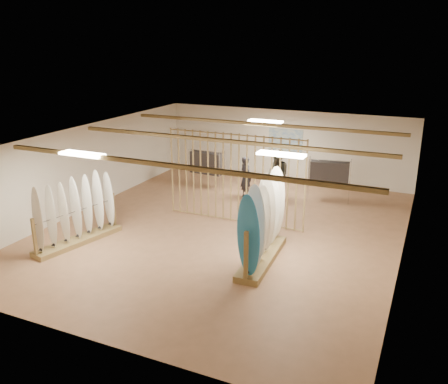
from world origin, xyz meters
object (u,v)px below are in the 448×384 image
at_px(clothing_rack_b, 329,174).
at_px(rack_left, 77,221).
at_px(shopper_b, 277,172).
at_px(rack_right, 262,233).
at_px(shopper_a, 246,174).
at_px(clothing_rack_a, 206,163).

bearing_deg(clothing_rack_b, rack_left, -139.39).
distance_m(rack_left, shopper_b, 7.04).
relative_size(rack_left, rack_right, 0.99).
height_order(rack_left, clothing_rack_b, rack_left).
bearing_deg(shopper_a, shopper_b, -133.30).
xyz_separation_m(rack_right, clothing_rack_b, (0.50, 5.44, 0.23)).
distance_m(rack_left, rack_right, 5.18).
xyz_separation_m(rack_right, shopper_a, (-2.29, 4.61, 0.10)).
relative_size(clothing_rack_a, shopper_a, 0.85).
relative_size(rack_left, shopper_a, 1.60).
xyz_separation_m(clothing_rack_b, shopper_a, (-2.79, -0.83, -0.13)).
relative_size(clothing_rack_a, clothing_rack_b, 0.96).
height_order(rack_left, clothing_rack_a, rack_left).
distance_m(rack_left, clothing_rack_a, 6.29).
bearing_deg(shopper_b, rack_right, -34.57).
distance_m(rack_right, clothing_rack_b, 5.46).
distance_m(shopper_a, shopper_b, 1.13).
bearing_deg(clothing_rack_a, shopper_b, -2.43).
xyz_separation_m(rack_right, clothing_rack_a, (-4.14, 5.17, 0.19)).
distance_m(clothing_rack_a, shopper_a, 1.94).
bearing_deg(rack_left, rack_right, 24.54).
bearing_deg(clothing_rack_b, clothing_rack_a, 174.61).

